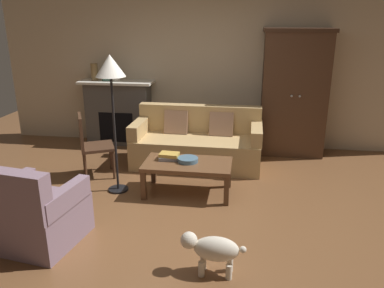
# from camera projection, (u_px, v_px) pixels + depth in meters

# --- Properties ---
(ground_plane) EXTENTS (9.60, 9.60, 0.00)m
(ground_plane) POSITION_uv_depth(u_px,v_px,m) (185.00, 209.00, 4.53)
(ground_plane) COLOR brown
(back_wall) EXTENTS (7.20, 0.10, 2.80)m
(back_wall) POSITION_uv_depth(u_px,v_px,m) (209.00, 64.00, 6.48)
(back_wall) COLOR beige
(back_wall) RESTS_ON ground
(fireplace) EXTENTS (1.26, 0.48, 1.12)m
(fireplace) POSITION_uv_depth(u_px,v_px,m) (119.00, 112.00, 6.72)
(fireplace) COLOR #4C4947
(fireplace) RESTS_ON ground
(armoire) EXTENTS (1.06, 0.57, 2.00)m
(armoire) POSITION_uv_depth(u_px,v_px,m) (294.00, 93.00, 6.10)
(armoire) COLOR #472D1E
(armoire) RESTS_ON ground
(couch) EXTENTS (1.93, 0.87, 0.86)m
(couch) POSITION_uv_depth(u_px,v_px,m) (197.00, 144.00, 5.83)
(couch) COLOR tan
(couch) RESTS_ON ground
(coffee_table) EXTENTS (1.10, 0.60, 0.42)m
(coffee_table) POSITION_uv_depth(u_px,v_px,m) (188.00, 167.00, 4.83)
(coffee_table) COLOR brown
(coffee_table) RESTS_ON ground
(fruit_bowl) EXTENTS (0.26, 0.26, 0.05)m
(fruit_bowl) POSITION_uv_depth(u_px,v_px,m) (188.00, 160.00, 4.83)
(fruit_bowl) COLOR slate
(fruit_bowl) RESTS_ON coffee_table
(book_stack) EXTENTS (0.26, 0.19, 0.09)m
(book_stack) POSITION_uv_depth(u_px,v_px,m) (169.00, 156.00, 4.90)
(book_stack) COLOR gray
(book_stack) RESTS_ON coffee_table
(mantel_vase_bronze) EXTENTS (0.12, 0.12, 0.29)m
(mantel_vase_bronze) POSITION_uv_depth(u_px,v_px,m) (94.00, 72.00, 6.53)
(mantel_vase_bronze) COLOR olive
(mantel_vase_bronze) RESTS_ON fireplace
(mantel_vase_jade) EXTENTS (0.14, 0.14, 0.22)m
(mantel_vase_jade) POSITION_uv_depth(u_px,v_px,m) (106.00, 74.00, 6.52)
(mantel_vase_jade) COLOR slate
(mantel_vase_jade) RESTS_ON fireplace
(mantel_vase_cream) EXTENTS (0.13, 0.13, 0.25)m
(mantel_vase_cream) POSITION_uv_depth(u_px,v_px,m) (116.00, 74.00, 6.49)
(mantel_vase_cream) COLOR beige
(mantel_vase_cream) RESTS_ON fireplace
(armchair_near_left) EXTENTS (0.88, 0.88, 0.88)m
(armchair_near_left) POSITION_uv_depth(u_px,v_px,m) (35.00, 215.00, 3.76)
(armchair_near_left) COLOR gray
(armchair_near_left) RESTS_ON ground
(side_chair_wooden) EXTENTS (0.59, 0.59, 0.90)m
(side_chair_wooden) POSITION_uv_depth(u_px,v_px,m) (90.00, 142.00, 5.31)
(side_chair_wooden) COLOR #472D1E
(side_chair_wooden) RESTS_ON ground
(floor_lamp) EXTENTS (0.36, 0.36, 1.74)m
(floor_lamp) POSITION_uv_depth(u_px,v_px,m) (111.00, 74.00, 4.55)
(floor_lamp) COLOR black
(floor_lamp) RESTS_ON ground
(dog) EXTENTS (0.57, 0.21, 0.39)m
(dog) POSITION_uv_depth(u_px,v_px,m) (212.00, 249.00, 3.33)
(dog) COLOR beige
(dog) RESTS_ON ground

